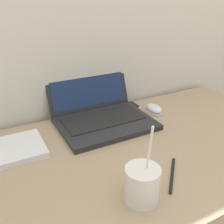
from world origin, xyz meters
TOP-DOWN VIEW (x-y plane):
  - desk at (0.00, 0.34)m, footprint 1.18×0.69m
  - laptop at (-0.09, 0.59)m, footprint 0.36×0.35m
  - drink_cup at (-0.18, 0.14)m, footprint 0.09×0.09m
  - computer_mouse at (0.16, 0.55)m, footprint 0.06×0.09m
  - usb_stick at (0.12, 0.65)m, footprint 0.02×0.06m
  - pen at (-0.05, 0.17)m, footprint 0.11×0.12m

SIDE VIEW (x-z plane):
  - desk at x=0.00m, z-range 0.00..0.77m
  - usb_stick at x=0.12m, z-range 0.77..0.77m
  - pen at x=-0.05m, z-range 0.77..0.78m
  - computer_mouse at x=0.16m, z-range 0.76..0.80m
  - laptop at x=-0.09m, z-range 0.70..0.93m
  - drink_cup at x=-0.18m, z-range 0.71..0.93m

